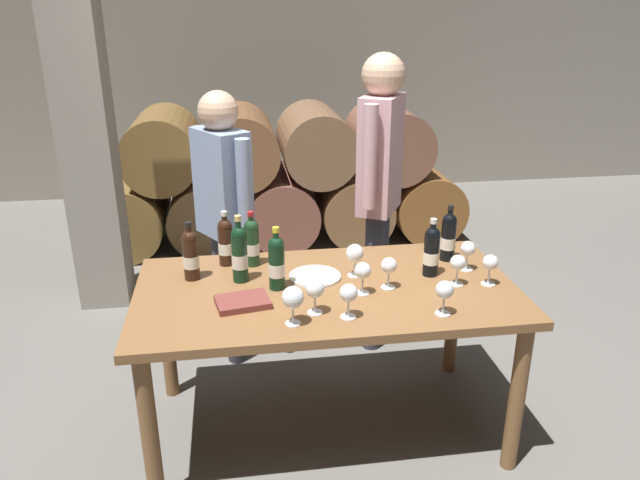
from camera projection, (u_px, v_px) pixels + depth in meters
The scene contains 26 objects.
ground_plane at pixel (326, 426), 2.98m from camera, with size 14.00×14.00×0.00m, color #66635E.
cellar_back_wall at pixel (264, 59), 6.34m from camera, with size 10.00×0.24×2.80m, color gray.
barrel_stack at pixel (279, 179), 5.18m from camera, with size 3.12×0.90×1.15m.
stone_pillar at pixel (84, 113), 3.81m from camera, with size 0.32×0.32×2.60m, color gray.
dining_table at pixel (326, 305), 2.74m from camera, with size 1.70×0.90×0.76m.
wine_bottle_0 at pixel (240, 253), 2.72m from camera, with size 0.07×0.07×0.32m.
wine_bottle_1 at pixel (448, 236), 2.96m from camera, with size 0.07×0.07×0.28m.
wine_bottle_2 at pixel (252, 242), 2.90m from camera, with size 0.07×0.07×0.27m.
wine_bottle_3 at pixel (226, 241), 2.90m from camera, with size 0.07×0.07×0.27m.
wine_bottle_4 at pixel (191, 254), 2.75m from camera, with size 0.07×0.07×0.28m.
wine_bottle_5 at pixel (277, 262), 2.65m from camera, with size 0.07×0.07×0.29m.
wine_bottle_6 at pixel (431, 251), 2.79m from camera, with size 0.07×0.07×0.28m.
wine_glass_0 at pixel (363, 272), 2.61m from camera, with size 0.07×0.07×0.15m.
wine_glass_1 at pixel (445, 291), 2.43m from camera, with size 0.07×0.07×0.15m.
wine_glass_2 at pixel (349, 294), 2.41m from camera, with size 0.07×0.07×0.15m.
wine_glass_3 at pixel (293, 298), 2.35m from camera, with size 0.09×0.09×0.16m.
wine_glass_4 at pixel (468, 250), 2.85m from camera, with size 0.07×0.07×0.14m.
wine_glass_5 at pixel (389, 267), 2.66m from camera, with size 0.07×0.07×0.15m.
wine_glass_6 at pixel (355, 254), 2.78m from camera, with size 0.08×0.08×0.16m.
wine_glass_7 at pixel (315, 289), 2.44m from camera, with size 0.08×0.08×0.15m.
wine_glass_8 at pixel (490, 264), 2.70m from camera, with size 0.07×0.07×0.15m.
wine_glass_9 at pixel (458, 264), 2.69m from camera, with size 0.07×0.07×0.15m.
tasting_notebook at pixel (243, 302), 2.54m from camera, with size 0.22×0.16×0.03m, color brown.
serving_plate at pixel (315, 277), 2.80m from camera, with size 0.24×0.24×0.01m, color white.
sommelier_presenting at pixel (380, 178), 3.35m from camera, with size 0.31×0.44×1.72m.
taster_seated_left at pixel (224, 207), 3.25m from camera, with size 0.32×0.43×1.54m.
Camera 1 is at (-0.39, -2.41, 1.95)m, focal length 33.92 mm.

